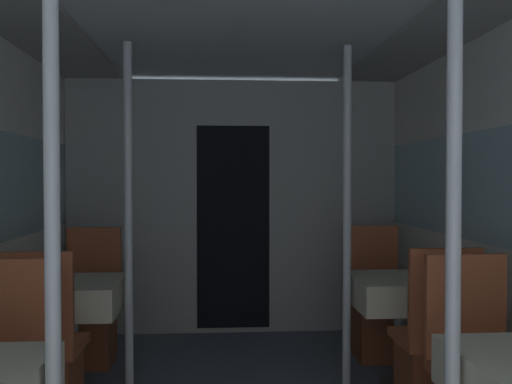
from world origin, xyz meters
TOP-DOWN VIEW (x-y plane):
  - ceiling_panel at (0.00, 1.89)m, footprint 2.96×6.57m
  - bulkhead_far at (0.00, 4.01)m, footprint 2.91×0.09m
  - support_pole_left_0 at (-0.71, 0.94)m, footprint 0.06×0.06m
  - dining_table_left_1 at (-1.08, 2.63)m, footprint 0.65×0.65m
  - chair_left_near_1 at (-1.08, 2.06)m, footprint 0.40×0.40m
  - chair_left_far_1 at (-1.08, 3.19)m, footprint 0.40×0.40m
  - support_pole_left_1 at (-0.71, 2.63)m, footprint 0.06×0.06m
  - support_pole_right_0 at (0.71, 0.94)m, footprint 0.06×0.06m
  - dining_table_right_1 at (1.08, 2.63)m, footprint 0.65×0.65m
  - chair_right_near_1 at (1.08, 2.06)m, footprint 0.40×0.40m
  - chair_right_far_1 at (1.08, 3.19)m, footprint 0.40×0.40m
  - support_pole_right_1 at (0.71, 2.63)m, footprint 0.06×0.06m

SIDE VIEW (x-z plane):
  - chair_left_near_1 at x=-1.08m, z-range -0.19..0.80m
  - chair_left_far_1 at x=-1.08m, z-range -0.19..0.80m
  - chair_right_near_1 at x=1.08m, z-range -0.19..0.80m
  - chair_right_far_1 at x=1.08m, z-range -0.19..0.80m
  - dining_table_left_1 at x=-1.08m, z-range 0.24..0.95m
  - dining_table_right_1 at x=1.08m, z-range 0.24..0.95m
  - bulkhead_far at x=0.00m, z-range 0.00..2.23m
  - support_pole_left_0 at x=-0.71m, z-range 0.00..2.23m
  - support_pole_left_1 at x=-0.71m, z-range 0.00..2.23m
  - support_pole_right_0 at x=0.71m, z-range 0.00..2.23m
  - support_pole_right_1 at x=0.71m, z-range 0.00..2.23m
  - ceiling_panel at x=0.00m, z-range 2.24..2.31m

